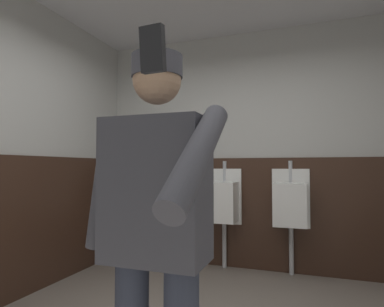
% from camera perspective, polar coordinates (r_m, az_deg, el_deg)
% --- Properties ---
extents(wall_back, '(4.08, 0.12, 2.78)m').
position_cam_1_polar(wall_back, '(3.90, 9.29, 0.82)').
color(wall_back, '#B2B2AD').
rests_on(wall_back, ground_plane).
extents(wainscot_band_back, '(3.48, 0.03, 1.27)m').
position_cam_1_polar(wainscot_band_back, '(3.85, 9.16, -10.33)').
color(wainscot_band_back, '#382319').
rests_on(wainscot_band_back, ground_plane).
extents(urinal_left, '(0.40, 0.34, 1.24)m').
position_cam_1_polar(urinal_left, '(3.99, -5.19, -8.06)').
color(urinal_left, white).
rests_on(urinal_left, ground_plane).
extents(urinal_middle, '(0.40, 0.34, 1.24)m').
position_cam_1_polar(urinal_middle, '(3.74, 5.41, -8.44)').
color(urinal_middle, white).
rests_on(urinal_middle, ground_plane).
extents(urinal_right, '(0.40, 0.34, 1.24)m').
position_cam_1_polar(urinal_right, '(3.63, 17.08, -8.52)').
color(urinal_right, white).
rests_on(urinal_right, ground_plane).
extents(privacy_divider_panel, '(0.04, 0.40, 0.90)m').
position_cam_1_polar(privacy_divider_panel, '(3.77, -0.43, -5.76)').
color(privacy_divider_panel, '#4C4C51').
extents(person, '(0.63, 0.60, 1.63)m').
position_cam_1_polar(person, '(1.33, -6.52, -12.10)').
color(person, '#2D3342').
rests_on(person, ground_plane).
extents(cell_phone, '(0.06, 0.03, 0.11)m').
position_cam_1_polar(cell_phone, '(0.81, -7.01, 17.91)').
color(cell_phone, black).
extents(soap_dispenser, '(0.10, 0.07, 0.18)m').
position_cam_1_polar(soap_dispenser, '(4.02, -2.10, 1.64)').
color(soap_dispenser, silver).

